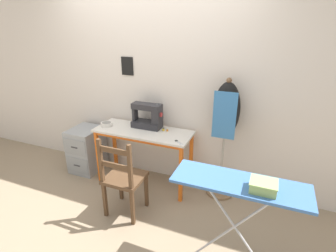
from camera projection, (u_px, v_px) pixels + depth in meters
ground_plane at (137, 192)px, 3.31m from camera, size 14.00×14.00×0.00m
wall_back at (152, 83)px, 3.29m from camera, size 10.00×0.06×2.55m
sewing_table at (143, 138)px, 3.25m from camera, size 1.22×0.47×0.75m
sewing_machine at (149, 117)px, 3.26m from camera, size 0.39×0.18×0.34m
fabric_bowl at (107, 124)px, 3.36m from camera, size 0.15×0.15×0.05m
scissors at (178, 142)px, 2.92m from camera, size 0.13×0.11×0.01m
thread_spool_near_machine at (163, 129)px, 3.21m from camera, size 0.04×0.04×0.03m
thread_spool_mid_table at (167, 130)px, 3.20m from camera, size 0.03×0.03×0.03m
wooden_chair at (123, 179)px, 2.79m from camera, size 0.40×0.38×0.93m
filing_cabinet at (87, 149)px, 3.71m from camera, size 0.38×0.46×0.62m
dress_form at (226, 117)px, 2.90m from camera, size 0.32×0.32×1.45m
ironing_board at (239, 187)px, 2.03m from camera, size 1.04×0.35×0.86m
storage_box at (263, 186)px, 1.90m from camera, size 0.19×0.16×0.08m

